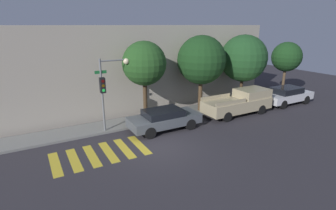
{
  "coord_description": "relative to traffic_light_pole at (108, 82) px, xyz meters",
  "views": [
    {
      "loc": [
        -5.87,
        -11.62,
        6.43
      ],
      "look_at": [
        1.73,
        2.1,
        1.6
      ],
      "focal_mm": 28.0,
      "sensor_mm": 36.0,
      "label": 1
    }
  ],
  "objects": [
    {
      "name": "tree_behind_truck",
      "position": [
        16.52,
        0.58,
        0.47
      ],
      "size": [
        2.63,
        2.63,
        4.98
      ],
      "color": "brown",
      "rests_on": "ground"
    },
    {
      "name": "traffic_light_pole",
      "position": [
        0.0,
        0.0,
        0.0
      ],
      "size": [
        2.12,
        0.56,
        4.56
      ],
      "color": "slate",
      "rests_on": "ground"
    },
    {
      "name": "crosswalk",
      "position": [
        -1.42,
        -2.57,
        -3.17
      ],
      "size": [
        4.82,
        2.6,
        0.0
      ],
      "color": "gold",
      "rests_on": "ground"
    },
    {
      "name": "building_row",
      "position": [
        1.6,
        5.26,
        0.02
      ],
      "size": [
        26.0,
        6.0,
        6.38
      ],
      "primitive_type": "cube",
      "color": "#A89E8E",
      "rests_on": "ground"
    },
    {
      "name": "tree_far_end",
      "position": [
        11.28,
        0.58,
        0.66
      ],
      "size": [
        3.73,
        3.73,
        5.7
      ],
      "color": "#42301E",
      "rests_on": "ground"
    },
    {
      "name": "pickup_truck",
      "position": [
        9.47,
        -1.27,
        -2.26
      ],
      "size": [
        5.34,
        1.95,
        1.78
      ],
      "color": "tan",
      "rests_on": "ground"
    },
    {
      "name": "sedan_near_corner",
      "position": [
        3.06,
        -1.27,
        -2.43
      ],
      "size": [
        4.56,
        1.87,
        1.35
      ],
      "color": "#4C5156",
      "rests_on": "ground"
    },
    {
      "name": "tree_midblock",
      "position": [
        7.13,
        0.58,
        0.78
      ],
      "size": [
        3.55,
        3.55,
        5.74
      ],
      "color": "#4C3823",
      "rests_on": "ground"
    },
    {
      "name": "sedan_middle",
      "position": [
        14.72,
        -1.27,
        -2.39
      ],
      "size": [
        4.59,
        1.85,
        1.45
      ],
      "color": "silver",
      "rests_on": "ground"
    },
    {
      "name": "ground_plane",
      "position": [
        1.6,
        -3.37,
        -3.17
      ],
      "size": [
        60.0,
        60.0,
        0.0
      ],
      "primitive_type": "plane",
      "color": "#2D2B30"
    },
    {
      "name": "tree_near_corner",
      "position": [
        2.6,
        0.58,
        0.83
      ],
      "size": [
        2.88,
        2.88,
        5.47
      ],
      "color": "#42301E",
      "rests_on": "ground"
    },
    {
      "name": "sidewalk",
      "position": [
        1.6,
        0.85,
        -3.1
      ],
      "size": [
        26.0,
        2.03,
        0.14
      ],
      "primitive_type": "cube",
      "color": "slate",
      "rests_on": "ground"
    }
  ]
}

